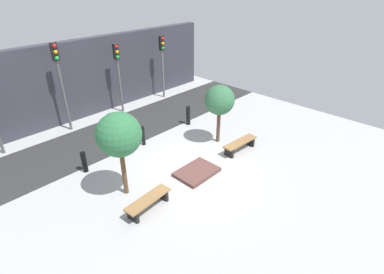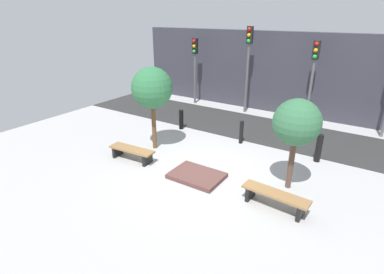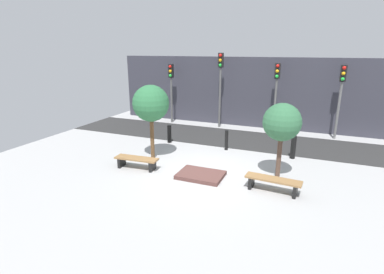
{
  "view_description": "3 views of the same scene",
  "coord_description": "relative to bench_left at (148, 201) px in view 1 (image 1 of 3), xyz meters",
  "views": [
    {
      "loc": [
        -6.91,
        -6.53,
        6.72
      ],
      "look_at": [
        0.07,
        0.1,
        1.44
      ],
      "focal_mm": 28.0,
      "sensor_mm": 36.0,
      "label": 1
    },
    {
      "loc": [
        4.3,
        -7.03,
        4.7
      ],
      "look_at": [
        -0.42,
        0.15,
        1.13
      ],
      "focal_mm": 28.0,
      "sensor_mm": 36.0,
      "label": 2
    },
    {
      "loc": [
        3.45,
        -9.36,
        4.36
      ],
      "look_at": [
        -0.38,
        -0.11,
        1.4
      ],
      "focal_mm": 28.0,
      "sensor_mm": 36.0,
      "label": 3
    }
  ],
  "objects": [
    {
      "name": "traffic_light_east",
      "position": [
        7.07,
        7.15,
        2.2
      ],
      "size": [
        0.28,
        0.27,
        3.62
      ],
      "color": "slate",
      "rests_on": "ground"
    },
    {
      "name": "planter_bed",
      "position": [
        2.51,
        0.2,
        -0.24
      ],
      "size": [
        1.58,
        1.14,
        0.13
      ],
      "primitive_type": "cube",
      "color": "brown",
      "rests_on": "ground"
    },
    {
      "name": "traffic_light_mid_east",
      "position": [
        4.03,
        7.15,
        2.21
      ],
      "size": [
        0.28,
        0.27,
        3.65
      ],
      "color": "#575757",
      "rests_on": "ground"
    },
    {
      "name": "bollard_left",
      "position": [
        2.51,
        3.4,
        0.14
      ],
      "size": [
        0.15,
        0.15,
        0.89
      ],
      "primitive_type": "cylinder",
      "color": "black",
      "rests_on": "ground"
    },
    {
      "name": "road_strip",
      "position": [
        2.51,
        5.26,
        -0.3
      ],
      "size": [
        18.0,
        3.22,
        0.01
      ],
      "primitive_type": "cube",
      "color": "#2B2B2B",
      "rests_on": "ground"
    },
    {
      "name": "tree_behind_left_bench",
      "position": [
        0.0,
        1.21,
        1.96
      ],
      "size": [
        1.45,
        1.45,
        3.02
      ],
      "color": "brown",
      "rests_on": "ground"
    },
    {
      "name": "ground_plane",
      "position": [
        2.51,
        0.42,
        -0.31
      ],
      "size": [
        18.0,
        18.0,
        0.0
      ],
      "primitive_type": "plane",
      "color": "#A4A4A4"
    },
    {
      "name": "building_facade",
      "position": [
        2.51,
        8.2,
        1.65
      ],
      "size": [
        16.2,
        0.5,
        3.92
      ],
      "primitive_type": "cube",
      "color": "#33333D",
      "rests_on": "ground"
    },
    {
      "name": "tree_behind_right_bench",
      "position": [
        5.02,
        1.21,
        1.67
      ],
      "size": [
        1.29,
        1.29,
        2.64
      ],
      "color": "brown",
      "rests_on": "ground"
    },
    {
      "name": "bench_left",
      "position": [
        0.0,
        0.0,
        0.0
      ],
      "size": [
        1.69,
        0.58,
        0.43
      ],
      "rotation": [
        0.0,
        0.0,
        0.08
      ],
      "color": "black",
      "rests_on": "ground"
    },
    {
      "name": "traffic_light_mid_west",
      "position": [
        0.99,
        7.15,
        2.53
      ],
      "size": [
        0.28,
        0.27,
        4.15
      ],
      "color": "#525252",
      "rests_on": "ground"
    },
    {
      "name": "bollard_center",
      "position": [
        5.35,
        3.4,
        0.17
      ],
      "size": [
        0.21,
        0.21,
        0.97
      ],
      "primitive_type": "cylinder",
      "color": "black",
      "rests_on": "ground"
    },
    {
      "name": "bollard_far_left",
      "position": [
        -0.33,
        3.4,
        0.12
      ],
      "size": [
        0.19,
        0.19,
        0.85
      ],
      "primitive_type": "cylinder",
      "color": "black",
      "rests_on": "ground"
    },
    {
      "name": "bench_right",
      "position": [
        5.02,
        0.0,
        0.02
      ],
      "size": [
        1.76,
        0.57,
        0.45
      ],
      "rotation": [
        0.0,
        0.0,
        -0.08
      ],
      "color": "black",
      "rests_on": "ground"
    }
  ]
}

